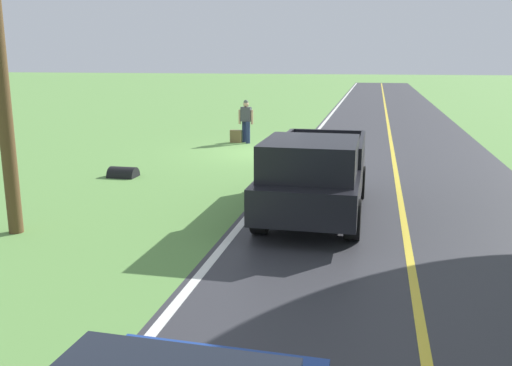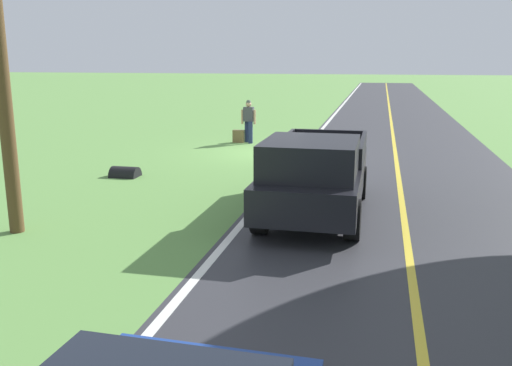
% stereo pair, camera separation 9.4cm
% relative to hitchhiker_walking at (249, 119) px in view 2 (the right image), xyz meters
% --- Properties ---
extents(ground_plane, '(200.00, 200.00, 0.00)m').
position_rel_hitchhiker_walking_xyz_m(ground_plane, '(-1.36, 2.27, -0.98)').
color(ground_plane, '#609347').
extents(road_surface, '(7.05, 120.00, 0.00)m').
position_rel_hitchhiker_walking_xyz_m(road_surface, '(-5.83, 2.27, -0.98)').
color(road_surface, '#333338').
rests_on(road_surface, ground).
extents(lane_edge_line, '(0.16, 117.60, 0.00)m').
position_rel_hitchhiker_walking_xyz_m(lane_edge_line, '(-2.49, 2.27, -0.98)').
color(lane_edge_line, silver).
rests_on(lane_edge_line, ground).
extents(lane_centre_line, '(0.14, 117.60, 0.00)m').
position_rel_hitchhiker_walking_xyz_m(lane_centre_line, '(-5.83, 2.27, -0.98)').
color(lane_centre_line, gold).
rests_on(lane_centre_line, ground).
extents(hitchhiker_walking, '(0.62, 0.52, 1.75)m').
position_rel_hitchhiker_walking_xyz_m(hitchhiker_walking, '(0.00, 0.00, 0.00)').
color(hitchhiker_walking, navy).
rests_on(hitchhiker_walking, ground).
extents(suitcase_carried, '(0.47, 0.21, 0.52)m').
position_rel_hitchhiker_walking_xyz_m(suitcase_carried, '(0.42, 0.07, -0.72)').
color(suitcase_carried, brown).
rests_on(suitcase_carried, ground).
extents(pickup_truck_passing, '(2.11, 5.41, 1.82)m').
position_rel_hitchhiker_walking_xyz_m(pickup_truck_passing, '(-3.90, 10.19, -0.01)').
color(pickup_truck_passing, black).
rests_on(pickup_truck_passing, ground).
extents(drainage_culvert, '(0.80, 0.60, 0.60)m').
position_rel_hitchhiker_walking_xyz_m(drainage_culvert, '(2.01, 7.27, -0.98)').
color(drainage_culvert, black).
rests_on(drainage_culvert, ground).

